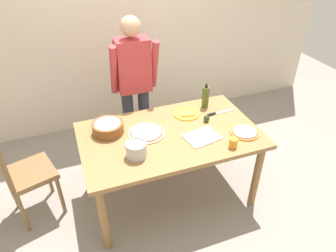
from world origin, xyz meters
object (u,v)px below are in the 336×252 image
Objects in this scene: dining_table at (170,142)px; chef_knife at (217,113)px; olive_oil_bottle at (206,97)px; plate_with_slice at (186,113)px; cutting_board_white at (202,137)px; pizza_cooked_on_tray at (245,132)px; cup_orange at (233,143)px; chair_wooden_left at (20,171)px; steel_pot at (136,149)px; pizza_raw_on_board at (146,133)px; avocado at (206,118)px; person_cook at (134,82)px; popcorn_bowl at (108,127)px.

dining_table is 5.50× the size of chef_knife.
olive_oil_bottle reaches higher than dining_table.
plate_with_slice is 0.41m from cutting_board_white.
cup_orange is at bearing -145.04° from pizza_cooked_on_tray.
dining_table is at bearing -164.50° from chef_knife.
cutting_board_white is (1.56, -0.37, 0.23)m from chair_wooden_left.
plate_with_slice is 0.78m from steel_pot.
dining_table is 4.84× the size of pizza_raw_on_board.
steel_pot is 0.80m from avocado.
steel_pot is 0.62m from cutting_board_white.
chair_wooden_left reaches higher than plate_with_slice.
pizza_raw_on_board is (-0.20, 0.07, 0.10)m from dining_table.
dining_table is at bearing 160.69° from pizza_cooked_on_tray.
person_cook is 0.69m from popcorn_bowl.
cutting_board_white is at bearing -118.28° from olive_oil_bottle.
plate_with_slice is at bearing 161.69° from chef_knife.
person_cook is 5.40× the size of cutting_board_white.
pizza_raw_on_board is at bearing 179.40° from avocado.
pizza_cooked_on_tray is (1.95, -0.44, 0.23)m from chair_wooden_left.
pizza_raw_on_board is at bearing -97.02° from person_cook.
person_cook is at bearing 144.83° from olive_oil_bottle.
avocado is (0.13, -0.19, 0.03)m from plate_with_slice.
chef_knife is (0.05, -0.17, -0.11)m from olive_oil_bottle.
cutting_board_white is (0.25, -0.16, 0.10)m from dining_table.
plate_with_slice is 0.64m from cup_orange.
pizza_cooked_on_tray is 1.03× the size of olive_oil_bottle.
chair_wooden_left is 2.88× the size of pizza_raw_on_board.
dining_table is 0.42m from avocado.
popcorn_bowl reaches higher than chef_knife.
person_cook is 1.38m from chair_wooden_left.
pizza_cooked_on_tray is 1.52× the size of steel_pot.
dining_table is at bearing -9.23° from chair_wooden_left.
pizza_raw_on_board is 1.18× the size of popcorn_bowl.
steel_pot is at bearing 168.08° from cup_orange.
avocado is at bearing -0.60° from pizza_raw_on_board.
plate_with_slice is 0.93× the size of popcorn_bowl.
chair_wooden_left reaches higher than cup_orange.
olive_oil_bottle is (1.02, 0.11, 0.05)m from popcorn_bowl.
chair_wooden_left is 13.57× the size of avocado.
chair_wooden_left is 1.74m from avocado.
steel_pot is 0.99m from chef_knife.
pizza_raw_on_board is 0.32m from steel_pot.
chair_wooden_left is at bearing 161.65° from cup_orange.
dining_table is at bearing -136.97° from plate_with_slice.
pizza_cooked_on_tray is 1.23m from popcorn_bowl.
cutting_board_white is (0.45, -0.23, -0.00)m from pizza_raw_on_board.
person_cook is 5.79× the size of popcorn_bowl.
person_cook is 5.57× the size of chef_knife.
dining_table is 5.33× the size of cutting_board_white.
pizza_raw_on_board reaches higher than dining_table.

